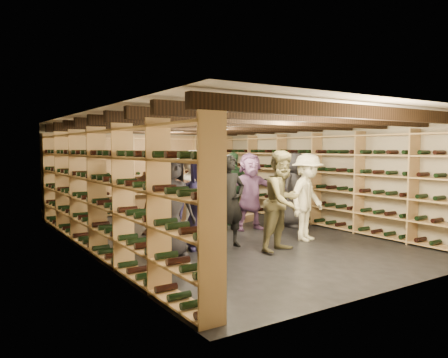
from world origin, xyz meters
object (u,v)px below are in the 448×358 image
object	(u,v)px
crate_loose	(245,217)
person_10	(232,188)
person_3	(308,197)
person_11	(250,191)
person_6	(201,203)
person_1	(230,201)
crate_stack_left	(180,206)
person_9	(193,190)
person_0	(170,206)
person_2	(283,201)
person_7	(213,194)
crate_stack_right	(191,208)
person_5	(158,190)
person_12	(295,190)

from	to	relation	value
crate_loose	person_10	size ratio (longest dim) A/B	0.29
person_3	person_11	xyz separation A→B (m)	(-0.27, 1.50, 0.00)
person_6	person_1	bearing A→B (deg)	6.03
crate_stack_left	person_3	distance (m)	3.71
person_3	person_9	distance (m)	2.57
crate_loose	person_10	world-z (taller)	person_10
person_0	person_2	distance (m)	1.94
person_1	person_7	world-z (taller)	person_1
crate_stack_right	crate_loose	world-z (taller)	crate_stack_right
person_0	person_3	xyz separation A→B (m)	(2.82, -0.23, -0.01)
person_0	person_9	world-z (taller)	person_9
crate_stack_left	person_5	distance (m)	1.89
person_10	person_12	xyz separation A→B (m)	(1.03, -1.03, -0.00)
person_9	crate_stack_left	bearing A→B (deg)	71.78
person_6	person_11	xyz separation A→B (m)	(1.85, 1.03, 0.02)
person_7	person_12	size ratio (longest dim) A/B	0.96
person_11	crate_stack_right	bearing A→B (deg)	120.69
person_3	person_5	bearing A→B (deg)	113.62
person_1	person_12	distance (m)	2.57
person_5	crate_stack_left	bearing A→B (deg)	72.51
person_3	crate_loose	bearing A→B (deg)	62.46
person_5	person_12	size ratio (longest dim) A/B	1.08
person_11	person_1	bearing A→B (deg)	-126.51
crate_stack_left	person_6	world-z (taller)	person_6
crate_loose	person_7	bearing A→B (deg)	-150.52
person_5	person_10	xyz separation A→B (m)	(1.93, 0.07, -0.07)
person_6	person_11	size ratio (longest dim) A/B	0.98
person_0	person_10	xyz separation A→B (m)	(2.61, 2.06, -0.01)
person_1	person_3	xyz separation A→B (m)	(1.58, -0.33, 0.01)
person_6	person_10	world-z (taller)	person_10
person_3	person_9	world-z (taller)	person_9
person_10	person_11	xyz separation A→B (m)	(-0.05, -0.79, -0.00)
crate_stack_left	person_7	world-z (taller)	person_7
person_0	person_9	xyz separation A→B (m)	(1.53, 1.99, 0.01)
person_0	person_3	world-z (taller)	person_0
crate_loose	person_1	xyz separation A→B (m)	(-1.90, -2.17, 0.75)
person_9	person_12	xyz separation A→B (m)	(2.11, -0.96, -0.02)
crate_stack_right	person_9	size ratio (longest dim) A/B	0.39
person_9	person_10	distance (m)	1.08
person_2	person_5	xyz separation A→B (m)	(-1.15, 2.64, 0.04)
person_12	crate_stack_right	bearing A→B (deg)	119.08
person_7	person_11	bearing A→B (deg)	-1.61
person_1	person_5	distance (m)	1.97
crate_loose	person_5	xyz separation A→B (m)	(-2.46, -0.29, 0.83)
crate_stack_left	person_1	xyz separation A→B (m)	(-0.65, -3.23, 0.50)
crate_stack_right	person_5	size ratio (longest dim) A/B	0.37
crate_loose	person_2	size ratio (longest dim) A/B	0.29
person_3	person_11	distance (m)	1.53
person_0	person_5	bearing A→B (deg)	65.69
crate_stack_left	person_2	xyz separation A→B (m)	(-0.05, -3.98, 0.53)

